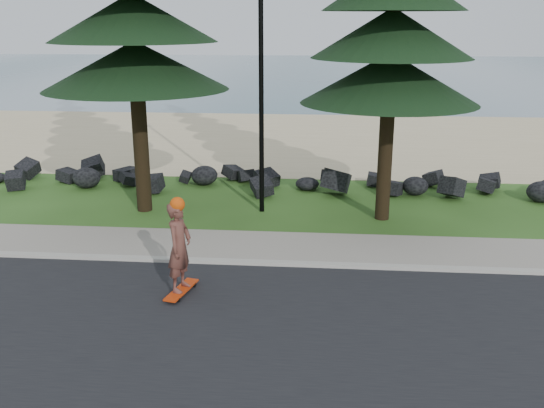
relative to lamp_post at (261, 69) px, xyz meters
name	(u,v)px	position (x,y,z in m)	size (l,w,h in m)	color
ground	(249,250)	(0.00, -3.20, -4.13)	(160.00, 160.00, 0.00)	#274816
road	(218,343)	(0.00, -7.70, -4.12)	(160.00, 7.00, 0.02)	black
kerb	(244,262)	(0.00, -4.10, -4.08)	(160.00, 0.20, 0.10)	#AFAA9D
sidewalk	(250,246)	(0.00, -3.00, -4.09)	(160.00, 2.00, 0.08)	gray
beach_sand	(286,138)	(0.00, 11.30, -4.13)	(160.00, 15.00, 0.01)	#C5B383
ocean	(308,72)	(0.00, 47.80, -4.13)	(160.00, 58.00, 0.01)	#3C6473
seawall_boulders	(269,189)	(0.00, 2.40, -4.13)	(60.00, 2.40, 1.10)	black
lamp_post	(261,69)	(0.00, 0.00, 0.00)	(0.25, 0.14, 8.14)	black
skateboarder	(179,247)	(-1.09, -5.80, -3.08)	(0.59, 1.16, 2.10)	red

